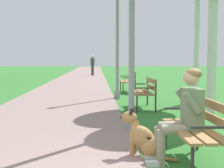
% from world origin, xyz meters
% --- Properties ---
extents(paved_path, '(3.36, 60.00, 0.04)m').
position_xyz_m(paved_path, '(-1.83, 24.00, 0.02)').
color(paved_path, gray).
rests_on(paved_path, ground).
extents(park_bench_near, '(0.55, 1.50, 0.85)m').
position_xyz_m(park_bench_near, '(0.58, 1.45, 0.51)').
color(park_bench_near, olive).
rests_on(park_bench_near, ground).
extents(park_bench_mid, '(0.55, 1.50, 0.85)m').
position_xyz_m(park_bench_mid, '(0.57, 6.31, 0.51)').
color(park_bench_mid, olive).
rests_on(park_bench_mid, ground).
extents(park_bench_far, '(0.55, 1.50, 0.85)m').
position_xyz_m(park_bench_far, '(0.58, 10.88, 0.51)').
color(park_bench_far, olive).
rests_on(park_bench_far, ground).
extents(person_seated_on_near_bench, '(0.74, 0.49, 1.25)m').
position_xyz_m(person_seated_on_near_bench, '(0.37, 1.48, 0.68)').
color(person_seated_on_near_bench, gray).
rests_on(person_seated_on_near_bench, ground).
extents(dog_shepherd, '(0.79, 0.46, 0.71)m').
position_xyz_m(dog_shepherd, '(-0.09, 1.72, 0.26)').
color(dog_shepherd, '#B27F47').
rests_on(dog_shepherd, ground).
extents(lamp_post_near, '(0.24, 0.24, 3.78)m').
position_xyz_m(lamp_post_near, '(-0.11, 3.37, 1.96)').
color(lamp_post_near, gray).
rests_on(lamp_post_near, ground).
extents(lamp_post_mid, '(0.24, 0.24, 3.91)m').
position_xyz_m(lamp_post_mid, '(-0.05, 8.56, 2.02)').
color(lamp_post_mid, gray).
rests_on(lamp_post_mid, ground).
extents(pedestrian_distant, '(0.32, 0.22, 1.65)m').
position_xyz_m(pedestrian_distant, '(-1.07, 24.11, 0.84)').
color(pedestrian_distant, '#383842').
rests_on(pedestrian_distant, ground).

